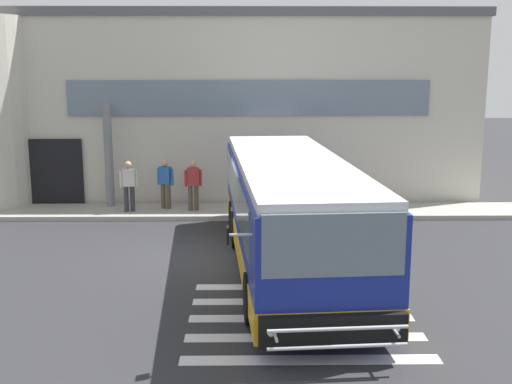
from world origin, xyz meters
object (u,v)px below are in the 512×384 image
at_px(passenger_near_column, 129,183).
at_px(passenger_at_curb_edge, 193,183).
at_px(entry_support_column, 109,156).
at_px(passenger_by_doorway, 166,181).
at_px(bus_main_foreground, 290,215).

xyz_separation_m(passenger_near_column, passenger_at_curb_edge, (2.10, 0.11, -0.03)).
relative_size(entry_support_column, passenger_near_column, 2.06).
relative_size(entry_support_column, passenger_at_curb_edge, 2.06).
xyz_separation_m(entry_support_column, passenger_by_doorway, (1.95, -0.43, -0.80)).
relative_size(entry_support_column, passenger_by_doorway, 2.06).
distance_m(bus_main_foreground, passenger_near_column, 7.48).
bearing_deg(entry_support_column, passenger_at_curb_edge, -13.67).
height_order(passenger_by_doorway, passenger_at_curb_edge, same).
relative_size(passenger_near_column, passenger_by_doorway, 1.00).
distance_m(entry_support_column, passenger_by_doorway, 2.15).
bearing_deg(passenger_near_column, entry_support_column, 134.35).
bearing_deg(entry_support_column, passenger_by_doorway, -12.50).
bearing_deg(bus_main_foreground, passenger_at_curb_edge, 116.16).
xyz_separation_m(passenger_near_column, passenger_by_doorway, (1.16, 0.38, -0.03)).
xyz_separation_m(bus_main_foreground, passenger_at_curb_edge, (-2.82, 5.74, -0.25)).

